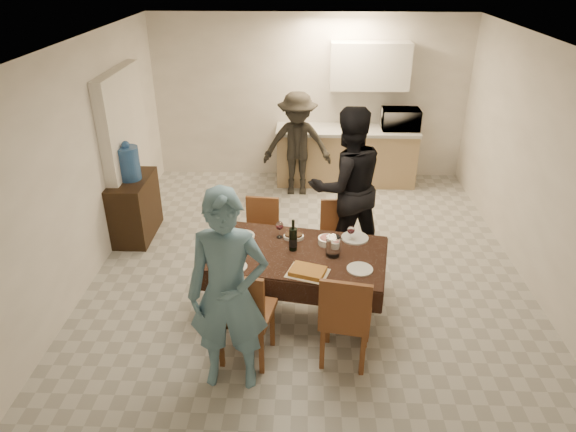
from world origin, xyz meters
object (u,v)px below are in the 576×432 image
console (135,207)px  wine_bottle (293,235)px  person_kitchen (297,144)px  water_jug (128,163)px  person_far (347,186)px  microwave (401,119)px  water_pitcher (333,246)px  person_near (228,294)px  savoury_tart (308,271)px  dining_table (298,255)px

console → wine_bottle: wine_bottle is taller
console → person_kitchen: bearing=34.4°
water_jug → person_far: bearing=-9.4°
microwave → person_far: size_ratio=0.30×
console → person_kitchen: (2.10, 1.44, 0.39)m
water_pitcher → person_near: person_near is taller
water_pitcher → microwave: bearing=71.0°
savoury_tart → person_near: 0.96m
wine_bottle → person_far: 1.17m
savoury_tart → wine_bottle: bearing=109.2°
water_pitcher → person_near: bearing=-132.0°
console → person_kitchen: 2.58m
console → person_near: 3.06m
dining_table → savoury_tart: (0.10, -0.38, 0.06)m
savoury_tart → person_far: person_far is taller
dining_table → console: bearing=155.2°
person_near → microwave: bearing=64.2°
dining_table → person_near: size_ratio=1.04×
wine_bottle → person_near: bearing=-114.4°
person_far → person_kitchen: size_ratio=1.20×
dining_table → wine_bottle: wine_bottle is taller
water_pitcher → microwave: (1.19, 3.44, 0.28)m
dining_table → person_kitchen: (-0.06, 2.94, 0.14)m
dining_table → water_pitcher: (0.35, -0.05, 0.14)m
water_pitcher → person_far: bearing=79.7°
person_near → water_pitcher: bearing=47.4°
person_near → person_kitchen: (0.49, 3.99, -0.12)m
person_far → person_kitchen: (-0.61, 1.89, -0.16)m
person_near → person_kitchen: size_ratio=1.15×
wine_bottle → person_kitchen: person_kitchen is taller
person_far → console: bearing=-28.8°
console → microwave: bearing=27.0°
dining_table → person_kitchen: bearing=101.2°
wine_bottle → savoury_tart: size_ratio=0.90×
savoury_tart → microwave: (1.44, 3.77, 0.36)m
wine_bottle → person_kitchen: 2.89m
microwave → person_kitchen: 1.68m
water_jug → person_near: 3.02m
wine_bottle → console: bearing=145.5°
water_jug → person_far: (2.71, -0.45, -0.07)m
savoury_tart → person_far: bearing=72.5°
microwave → person_far: (-0.99, -2.34, -0.11)m
water_jug → person_near: (1.61, -2.55, -0.11)m
person_near → console: bearing=121.7°
water_jug → water_pitcher: water_jug is taller
dining_table → wine_bottle: 0.21m
savoury_tart → person_near: (-0.65, -0.67, 0.21)m
console → microwave: (3.70, 1.89, 0.66)m
water_jug → savoury_tart: water_jug is taller
dining_table → wine_bottle: size_ratio=5.58×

